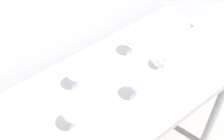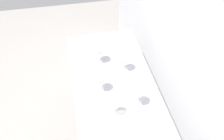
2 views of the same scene
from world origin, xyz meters
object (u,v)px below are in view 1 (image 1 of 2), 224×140
wine_glass_far_left (76,73)px  decanter_funnel (191,30)px  tasting_sheet_lower (158,47)px  wine_glass_near_left (73,113)px  tasting_sheet_upper (33,112)px  wine_glass_far_right (133,38)px  wine_glass_near_right (167,54)px  wine_glass_near_center (138,83)px

wine_glass_far_left → decanter_funnel: 0.75m
wine_glass_far_left → tasting_sheet_lower: bearing=-3.8°
tasting_sheet_lower → wine_glass_near_left: bearing=-155.3°
tasting_sheet_upper → wine_glass_far_right: bearing=-20.1°
wine_glass_near_left → wine_glass_near_right: wine_glass_near_left is taller
wine_glass_near_center → wine_glass_far_right: 0.31m
wine_glass_far_left → decanter_funnel: wine_glass_far_left is taller
tasting_sheet_upper → decanter_funnel: (0.99, -0.09, 0.04)m
tasting_sheet_lower → tasting_sheet_upper: bearing=-172.1°
wine_glass_near_center → wine_glass_far_right: size_ratio=1.02×
tasting_sheet_lower → wine_glass_far_right: bearing=174.5°
wine_glass_near_left → tasting_sheet_upper: 0.26m
wine_glass_near_center → tasting_sheet_upper: (-0.43, 0.25, -0.12)m
wine_glass_near_left → decanter_funnel: size_ratio=1.41×
wine_glass_near_left → decanter_funnel: bearing=7.4°
wine_glass_near_center → wine_glass_near_left: wine_glass_near_left is taller
wine_glass_near_left → tasting_sheet_lower: size_ratio=0.72×
wine_glass_far_left → wine_glass_near_right: bearing=-22.1°
wine_glass_near_center → tasting_sheet_lower: bearing=30.9°
wine_glass_far_right → wine_glass_near_right: (0.06, -0.19, -0.01)m
wine_glass_near_center → wine_glass_near_right: wine_glass_near_center is taller
wine_glass_far_left → tasting_sheet_upper: wine_glass_far_left is taller
tasting_sheet_upper → tasting_sheet_lower: 0.77m
wine_glass_near_right → tasting_sheet_upper: wine_glass_near_right is taller
wine_glass_near_center → tasting_sheet_upper: wine_glass_near_center is taller
wine_glass_far_left → wine_glass_near_right: (0.43, -0.18, -0.01)m
wine_glass_far_right → decanter_funnel: wine_glass_far_right is taller
wine_glass_far_left → wine_glass_near_right: wine_glass_far_left is taller
tasting_sheet_upper → tasting_sheet_lower: (0.77, -0.04, 0.00)m
wine_glass_far_right → tasting_sheet_upper: bearing=-179.9°
wine_glass_near_right → decanter_funnel: size_ratio=1.21×
wine_glass_far_left → wine_glass_near_right: 0.47m
wine_glass_near_left → tasting_sheet_upper: wine_glass_near_left is taller
wine_glass_near_center → wine_glass_near_right: bearing=13.7°
wine_glass_far_left → tasting_sheet_lower: (0.52, -0.03, -0.11)m
wine_glass_near_center → tasting_sheet_upper: size_ratio=0.79×
wine_glass_near_right → tasting_sheet_upper: (-0.68, 0.19, -0.11)m
wine_glass_near_right → decanter_funnel: bearing=17.5°
wine_glass_near_left → wine_glass_near_center: bearing=-7.5°
wine_glass_near_center → wine_glass_far_left: bearing=128.2°
wine_glass_near_right → tasting_sheet_upper: 0.71m
tasting_sheet_upper → wine_glass_near_left: bearing=-83.1°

